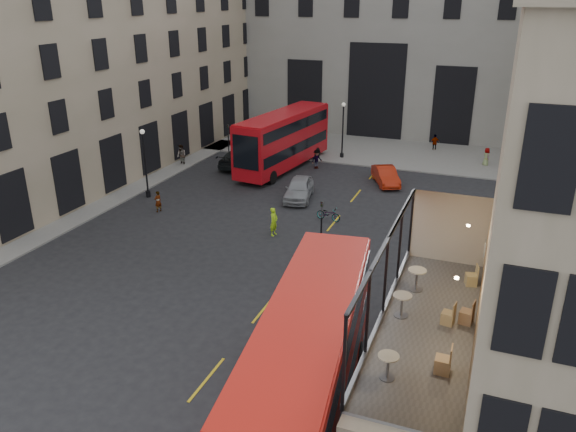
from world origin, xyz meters
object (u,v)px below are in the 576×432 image
(pedestrian_a, at_px, (181,155))
(cafe_table_far, at_px, (417,277))
(bus_far, at_px, (284,138))
(car_a, at_px, (299,189))
(street_lamp_b, at_px, (343,134))
(cafe_chair_a, at_px, (443,364))
(traffic_light_near, at_px, (321,224))
(pedestrian_c, at_px, (435,143))
(car_c, at_px, (239,158))
(car_b, at_px, (386,176))
(bus_near, at_px, (308,362))
(street_lamp_a, at_px, (146,167))
(traffic_light_far, at_px, (228,139))
(cafe_chair_c, at_px, (467,316))
(pedestrian_b, at_px, (317,159))
(pedestrian_e, at_px, (158,201))
(pedestrian_d, at_px, (486,157))
(cafe_table_mid, at_px, (402,302))
(cafe_chair_b, at_px, (448,317))
(cafe_chair_d, at_px, (471,279))
(bicycle, at_px, (328,214))
(cyclist, at_px, (274,222))
(cafe_table_near, at_px, (388,363))

(pedestrian_a, bearing_deg, cafe_table_far, -23.60)
(bus_far, distance_m, car_a, 8.42)
(street_lamp_b, bearing_deg, cafe_chair_a, -70.01)
(traffic_light_near, height_order, car_a, traffic_light_near)
(traffic_light_near, distance_m, street_lamp_b, 22.56)
(pedestrian_c, bearing_deg, car_c, 11.56)
(car_b, distance_m, cafe_chair_a, 31.41)
(bus_near, bearing_deg, pedestrian_a, 128.39)
(cafe_table_far, xyz_separation_m, cafe_chair_a, (1.49, -4.57, -0.28))
(street_lamp_a, relative_size, car_a, 1.12)
(pedestrian_a, bearing_deg, traffic_light_far, 43.32)
(pedestrian_a, xyz_separation_m, cafe_chair_c, (26.66, -25.82, 3.88))
(car_b, distance_m, pedestrian_b, 7.06)
(street_lamp_a, distance_m, pedestrian_e, 3.86)
(pedestrian_d, relative_size, cafe_table_far, 2.06)
(traffic_light_far, relative_size, cafe_table_mid, 4.74)
(cafe_chair_a, distance_m, cafe_chair_b, 2.67)
(traffic_light_far, xyz_separation_m, pedestrian_b, (7.82, 1.93, -1.56))
(cafe_table_far, bearing_deg, car_b, 103.67)
(traffic_light_near, xyz_separation_m, bus_near, (3.72, -13.08, 0.40))
(bus_near, distance_m, car_c, 33.57)
(cafe_table_far, bearing_deg, pedestrian_d, 87.90)
(bus_near, bearing_deg, cafe_chair_d, 41.74)
(street_lamp_a, bearing_deg, cafe_table_far, -34.85)
(traffic_light_far, height_order, car_b, traffic_light_far)
(traffic_light_near, height_order, car_b, traffic_light_near)
(street_lamp_a, relative_size, pedestrian_a, 2.73)
(bus_near, relative_size, bus_far, 1.00)
(pedestrian_b, bearing_deg, cafe_chair_c, -123.24)
(cafe_table_mid, bearing_deg, pedestrian_a, 133.22)
(car_a, relative_size, pedestrian_d, 2.78)
(bus_far, distance_m, car_c, 4.55)
(bicycle, bearing_deg, cafe_table_far, -143.36)
(cyclist, bearing_deg, pedestrian_b, 16.61)
(pedestrian_c, distance_m, cafe_table_far, 38.24)
(street_lamp_a, xyz_separation_m, cafe_table_far, (22.75, -15.84, 2.75))
(car_c, xyz_separation_m, cafe_chair_b, (21.05, -27.74, 4.06))
(bus_far, distance_m, pedestrian_e, 14.22)
(traffic_light_far, distance_m, street_lamp_b, 10.82)
(cafe_table_near, bearing_deg, car_c, 122.32)
(traffic_light_near, xyz_separation_m, car_c, (-12.95, 16.00, -1.64))
(car_c, relative_size, cyclist, 2.87)
(car_b, distance_m, bicycle, 9.58)
(traffic_light_near, relative_size, car_a, 0.80)
(bus_near, distance_m, pedestrian_c, 41.09)
(bus_far, distance_m, cafe_chair_d, 31.15)
(street_lamp_b, height_order, pedestrian_e, street_lamp_b)
(pedestrian_e, bearing_deg, bus_near, 64.01)
(traffic_light_near, distance_m, pedestrian_a, 23.06)
(car_a, xyz_separation_m, pedestrian_b, (-1.25, 8.12, 0.06))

